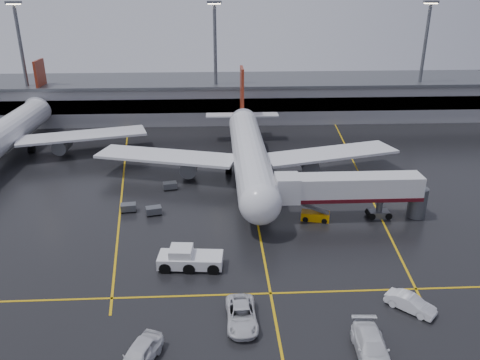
{
  "coord_description": "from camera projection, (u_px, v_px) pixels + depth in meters",
  "views": [
    {
      "loc": [
        -5.0,
        -60.89,
        28.05
      ],
      "look_at": [
        -2.0,
        -2.0,
        4.0
      ],
      "focal_mm": 35.51,
      "sensor_mm": 36.0,
      "label": 1
    }
  ],
  "objects": [
    {
      "name": "service_van_a",
      "position": [
        242.0,
        315.0,
        42.44
      ],
      "size": [
        2.78,
        5.85,
        1.61
      ],
      "primitive_type": "imported",
      "rotation": [
        0.0,
        0.0,
        0.02
      ],
      "color": "silver",
      "rests_on": "ground"
    },
    {
      "name": "service_van_b",
      "position": [
        372.0,
        347.0,
        38.5
      ],
      "size": [
        2.91,
        6.37,
        1.81
      ],
      "primitive_type": "imported",
      "rotation": [
        0.0,
        0.0,
        -0.06
      ],
      "color": "silver",
      "rests_on": "ground"
    },
    {
      "name": "pushback_tractor",
      "position": [
        189.0,
        259.0,
        50.86
      ],
      "size": [
        7.09,
        3.49,
        2.46
      ],
      "color": "silver",
      "rests_on": "ground"
    },
    {
      "name": "light_mast_left",
      "position": [
        23.0,
        57.0,
        98.4
      ],
      "size": [
        3.0,
        1.2,
        25.45
      ],
      "color": "#595B60",
      "rests_on": "ground"
    },
    {
      "name": "terminal",
      "position": [
        238.0,
        97.0,
        109.83
      ],
      "size": [
        122.0,
        19.0,
        8.6
      ],
      "color": "gray",
      "rests_on": "ground"
    },
    {
      "name": "baggage_cart_c",
      "position": [
        170.0,
        186.0,
        70.61
      ],
      "size": [
        2.22,
        1.68,
        1.12
      ],
      "color": "#595B60",
      "rests_on": "ground"
    },
    {
      "name": "jet_bridge",
      "position": [
        350.0,
        190.0,
        60.67
      ],
      "size": [
        19.9,
        3.4,
        6.05
      ],
      "color": "silver",
      "rests_on": "ground"
    },
    {
      "name": "apron_line_right",
      "position": [
        359.0,
        173.0,
        77.23
      ],
      "size": [
        7.57,
        69.64,
        0.02
      ],
      "primitive_type": "cube",
      "rotation": [
        0.0,
        0.0,
        -0.1
      ],
      "color": "gold",
      "rests_on": "ground"
    },
    {
      "name": "baggage_cart_a",
      "position": [
        154.0,
        210.0,
        62.76
      ],
      "size": [
        2.26,
        1.75,
        1.12
      ],
      "color": "#595B60",
      "rests_on": "ground"
    },
    {
      "name": "belt_loader",
      "position": [
        315.0,
        216.0,
        61.36
      ],
      "size": [
        3.87,
        2.43,
        2.28
      ],
      "color": "#CE8403",
      "rests_on": "ground"
    },
    {
      "name": "light_mast_mid",
      "position": [
        215.0,
        56.0,
        100.28
      ],
      "size": [
        3.0,
        1.2,
        25.45
      ],
      "color": "#595B60",
      "rests_on": "ground"
    },
    {
      "name": "apron_line_stop",
      "position": [
        270.0,
        293.0,
        46.79
      ],
      "size": [
        60.0,
        0.25,
        0.02
      ],
      "primitive_type": "cube",
      "color": "gold",
      "rests_on": "ground"
    },
    {
      "name": "service_van_c",
      "position": [
        410.0,
        303.0,
        44.12
      ],
      "size": [
        4.4,
        4.39,
        1.52
      ],
      "primitive_type": "imported",
      "rotation": [
        0.0,
        0.0,
        0.79
      ],
      "color": "white",
      "rests_on": "ground"
    },
    {
      "name": "ground",
      "position": [
        253.0,
        201.0,
        67.14
      ],
      "size": [
        220.0,
        220.0,
        0.0
      ],
      "primitive_type": "plane",
      "color": "black",
      "rests_on": "ground"
    },
    {
      "name": "apron_line_centre",
      "position": [
        253.0,
        200.0,
        67.14
      ],
      "size": [
        0.25,
        90.0,
        0.02
      ],
      "primitive_type": "cube",
      "color": "gold",
      "rests_on": "ground"
    },
    {
      "name": "apron_line_left",
      "position": [
        123.0,
        177.0,
        75.44
      ],
      "size": [
        9.99,
        69.35,
        0.02
      ],
      "primitive_type": "cube",
      "rotation": [
        0.0,
        0.0,
        0.14
      ],
      "color": "gold",
      "rests_on": "ground"
    },
    {
      "name": "baggage_cart_b",
      "position": [
        128.0,
        207.0,
        63.64
      ],
      "size": [
        2.14,
        1.54,
        1.12
      ],
      "color": "#595B60",
      "rests_on": "ground"
    },
    {
      "name": "main_airliner",
      "position": [
        249.0,
        150.0,
        74.52
      ],
      "size": [
        48.8,
        45.6,
        14.1
      ],
      "color": "silver",
      "rests_on": "ground"
    },
    {
      "name": "light_mast_right",
      "position": [
        424.0,
        55.0,
        102.4
      ],
      "size": [
        3.0,
        1.2,
        25.45
      ],
      "color": "#595B60",
      "rests_on": "ground"
    },
    {
      "name": "second_airliner",
      "position": [
        7.0,
        133.0,
        83.64
      ],
      "size": [
        48.8,
        45.6,
        14.1
      ],
      "color": "silver",
      "rests_on": "ground"
    },
    {
      "name": "service_van_d",
      "position": [
        139.0,
        355.0,
        37.67
      ],
      "size": [
        3.91,
        5.8,
        1.83
      ],
      "primitive_type": "imported",
      "rotation": [
        0.0,
        0.0,
        -0.36
      ],
      "color": "silver",
      "rests_on": "ground"
    }
  ]
}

